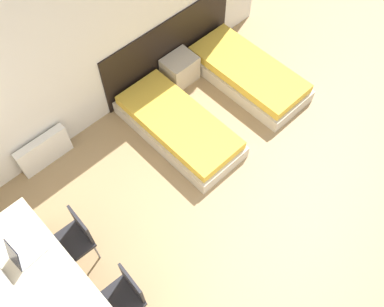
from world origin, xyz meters
The scene contains 11 objects.
ground_plane centered at (0.00, 0.00, 0.00)m, with size 20.00×20.00×0.00m, color #9E7F56.
wall_back centered at (0.00, 3.65, 1.35)m, with size 5.91×0.05×2.70m.
headboard_panel centered at (1.06, 3.61, 0.51)m, with size 2.42×0.03×1.02m.
bed_near_window centered at (0.34, 2.63, 0.17)m, with size 0.87×1.91×0.35m.
bed_near_door centered at (1.79, 2.63, 0.17)m, with size 0.87×1.91×0.35m.
nightstand centered at (1.06, 3.38, 0.22)m, with size 0.50×0.40×0.44m.
radiator centered at (-1.27, 3.53, 0.24)m, with size 0.74×0.12×0.49m.
desk centered at (-2.16, 1.68, 0.59)m, with size 0.59×2.24×0.75m.
chair_near_laptop centered at (-1.71, 2.12, 0.49)m, with size 0.44×0.44×0.86m.
chair_near_notebook centered at (-1.71, 1.24, 0.49)m, with size 0.44×0.44×0.86m.
laptop centered at (-2.20, 2.18, 0.82)m, with size 0.38×0.25×0.37m.
Camera 1 is at (-1.97, -0.07, 5.06)m, focal length 40.00 mm.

